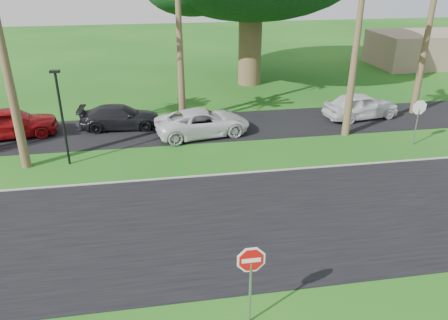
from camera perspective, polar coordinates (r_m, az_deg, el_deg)
name	(u,v)px	position (r m, az deg, el deg)	size (l,w,h in m)	color
ground	(216,257)	(15.10, -1.10, -12.55)	(120.00, 120.00, 0.00)	#145014
road	(208,224)	(16.71, -2.12, -8.41)	(120.00, 8.00, 0.02)	black
parking_strip	(185,128)	(26.10, -5.14, 4.15)	(120.00, 5.00, 0.02)	black
curb	(196,176)	(20.19, -3.62, -2.14)	(120.00, 0.12, 0.06)	gray
stop_sign_near	(251,270)	(11.75, 3.52, -14.14)	(1.05, 0.07, 2.62)	gray
stop_sign_far	(418,113)	(25.25, 24.06, 5.58)	(1.05, 0.07, 2.62)	gray
streetlight_right	(61,112)	(21.83, -20.47, 5.85)	(0.45, 0.25, 4.64)	black
building_far	(427,49)	(46.41, 25.04, 13.02)	(10.00, 6.00, 3.00)	gray
car_red	(10,123)	(27.20, -26.16, 4.39)	(2.01, 4.99, 1.70)	maroon
car_dark	(120,117)	(26.54, -13.38, 5.46)	(1.91, 4.71, 1.37)	black
car_minivan	(203,123)	(24.79, -2.78, 4.89)	(2.46, 5.34, 1.48)	silver
car_pickup	(361,106)	(28.81, 17.47, 6.76)	(1.91, 4.75, 1.62)	silver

